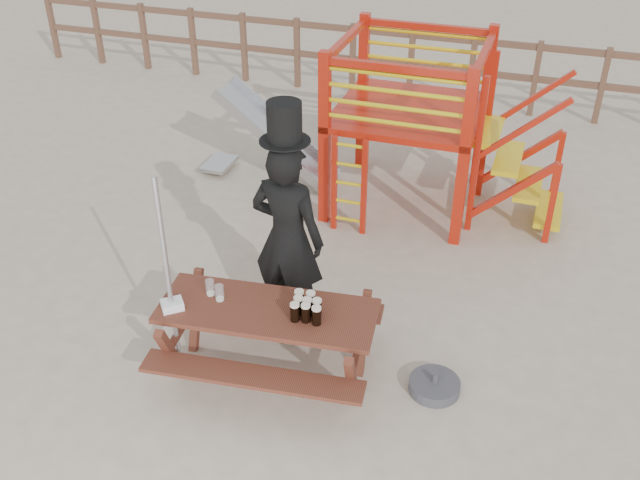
# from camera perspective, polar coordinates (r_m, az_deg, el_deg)

# --- Properties ---
(ground) EXTENTS (60.00, 60.00, 0.00)m
(ground) POSITION_cam_1_polar(r_m,az_deg,el_deg) (6.49, -2.52, -11.34)
(ground) COLOR #BCA992
(ground) RESTS_ON ground
(back_fence) EXTENTS (15.09, 0.09, 1.20)m
(back_fence) POSITION_cam_1_polar(r_m,az_deg,el_deg) (12.07, 9.69, 13.96)
(back_fence) COLOR brown
(back_fence) RESTS_ON ground
(playground_fort) EXTENTS (4.71, 1.84, 2.10)m
(playground_fort) POSITION_cam_1_polar(r_m,az_deg,el_deg) (8.77, 6.56, 9.39)
(playground_fort) COLOR #B01B0B
(playground_fort) RESTS_ON ground
(picnic_table) EXTENTS (2.00, 1.49, 0.72)m
(picnic_table) POSITION_cam_1_polar(r_m,az_deg,el_deg) (6.29, -4.15, -7.44)
(picnic_table) COLOR brown
(picnic_table) RESTS_ON ground
(man_with_hat) EXTENTS (0.76, 0.55, 2.31)m
(man_with_hat) POSITION_cam_1_polar(r_m,az_deg,el_deg) (6.52, -2.61, 0.49)
(man_with_hat) COLOR black
(man_with_hat) RESTS_ON ground
(metal_pole) EXTENTS (0.04, 0.04, 2.00)m
(metal_pole) POSITION_cam_1_polar(r_m,az_deg,el_deg) (6.08, -12.00, -3.39)
(metal_pole) COLOR #B2B2B7
(metal_pole) RESTS_ON ground
(parasol_base) EXTENTS (0.45, 0.45, 0.19)m
(parasol_base) POSITION_cam_1_polar(r_m,az_deg,el_deg) (6.45, 9.13, -11.44)
(parasol_base) COLOR #3E3D43
(parasol_base) RESTS_ON ground
(paper_bag) EXTENTS (0.23, 0.22, 0.08)m
(paper_bag) POSITION_cam_1_polar(r_m,az_deg,el_deg) (6.22, -11.73, -5.11)
(paper_bag) COLOR white
(paper_bag) RESTS_ON picnic_table
(stout_pints) EXTENTS (0.29, 0.27, 0.17)m
(stout_pints) POSITION_cam_1_polar(r_m,az_deg,el_deg) (5.99, -1.11, -5.41)
(stout_pints) COLOR black
(stout_pints) RESTS_ON picnic_table
(empty_glasses) EXTENTS (0.19, 0.12, 0.15)m
(empty_glasses) POSITION_cam_1_polar(r_m,az_deg,el_deg) (6.27, -8.41, -4.04)
(empty_glasses) COLOR silver
(empty_glasses) RESTS_ON picnic_table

